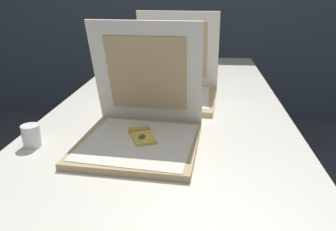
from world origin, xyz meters
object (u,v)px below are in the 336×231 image
object	(u,v)px
table	(168,122)
cup_white_near_left	(31,136)
pizza_box_front	(141,127)
pizza_box_middle	(175,87)
cup_white_far	(130,80)

from	to	relation	value
table	cup_white_near_left	distance (m)	0.55
pizza_box_front	pizza_box_middle	distance (m)	0.50
pizza_box_front	table	bearing A→B (deg)	82.12
cup_white_near_left	cup_white_far	distance (m)	0.75
table	pizza_box_front	bearing A→B (deg)	-101.66
pizza_box_middle	cup_white_far	size ratio (longest dim) A/B	5.65
pizza_box_front	cup_white_far	distance (m)	0.70
pizza_box_middle	cup_white_near_left	world-z (taller)	pizza_box_middle
table	cup_white_far	distance (m)	0.45
cup_white_near_left	cup_white_far	bearing A→B (deg)	76.77
table	cup_white_far	size ratio (longest dim) A/B	33.60
pizza_box_front	cup_white_near_left	xyz separation A→B (m)	(-0.35, -0.06, -0.02)
pizza_box_middle	cup_white_near_left	distance (m)	0.70
table	pizza_box_middle	size ratio (longest dim) A/B	5.95
table	pizza_box_front	size ratio (longest dim) A/B	6.00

